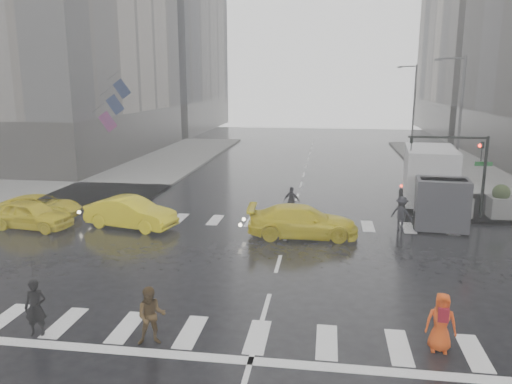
% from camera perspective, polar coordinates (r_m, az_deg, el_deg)
% --- Properties ---
extents(ground, '(120.00, 120.00, 0.00)m').
position_cam_1_polar(ground, '(20.53, 2.56, -8.19)').
color(ground, black).
rests_on(ground, ground).
extents(sidewalk_nw, '(35.00, 35.00, 0.15)m').
position_cam_1_polar(sidewalk_nw, '(42.99, -21.66, 2.05)').
color(sidewalk_nw, slate).
rests_on(sidewalk_nw, ground).
extents(road_markings, '(18.00, 48.00, 0.01)m').
position_cam_1_polar(road_markings, '(20.53, 2.56, -8.17)').
color(road_markings, silver).
rests_on(road_markings, ground).
extents(traffic_signal_pole, '(4.45, 0.42, 4.50)m').
position_cam_1_polar(traffic_signal_pole, '(28.33, 22.84, 3.36)').
color(traffic_signal_pole, black).
rests_on(traffic_signal_pole, ground).
extents(street_lamp_near, '(2.15, 0.22, 9.00)m').
position_cam_1_polar(street_lamp_near, '(38.25, 22.13, 8.19)').
color(street_lamp_near, '#59595B').
rests_on(street_lamp_near, ground).
extents(street_lamp_far, '(2.15, 0.22, 9.00)m').
position_cam_1_polar(street_lamp_far, '(57.85, 17.50, 9.72)').
color(street_lamp_far, '#59595B').
rests_on(street_lamp_far, ground).
extents(planter_west, '(1.10, 1.10, 1.80)m').
position_cam_1_polar(planter_west, '(28.48, 18.46, -0.83)').
color(planter_west, slate).
rests_on(planter_west, ground).
extents(planter_mid, '(1.10, 1.10, 1.80)m').
position_cam_1_polar(planter_mid, '(28.91, 22.36, -0.95)').
color(planter_mid, slate).
rests_on(planter_mid, ground).
extents(planter_east, '(1.10, 1.10, 1.80)m').
position_cam_1_polar(planter_east, '(29.47, 26.13, -1.05)').
color(planter_east, slate).
rests_on(planter_east, ground).
extents(flag_cluster, '(2.87, 3.06, 4.69)m').
position_cam_1_polar(flag_cluster, '(41.28, -16.19, 9.83)').
color(flag_cluster, '#59595B').
rests_on(flag_cluster, ground).
extents(pedestrian_black, '(1.13, 1.14, 2.43)m').
position_cam_1_polar(pedestrian_black, '(15.87, -24.12, -9.54)').
color(pedestrian_black, black).
rests_on(pedestrian_black, ground).
extents(pedestrian_brown, '(0.97, 0.85, 1.70)m').
position_cam_1_polar(pedestrian_brown, '(14.68, -11.89, -13.68)').
color(pedestrian_brown, '#402E16').
rests_on(pedestrian_brown, ground).
extents(pedestrian_orange, '(0.88, 0.63, 1.68)m').
position_cam_1_polar(pedestrian_orange, '(14.94, 20.39, -13.76)').
color(pedestrian_orange, '#D9430F').
rests_on(pedestrian_orange, ground).
extents(pedestrian_far_a, '(1.06, 0.80, 1.61)m').
position_cam_1_polar(pedestrian_far_a, '(27.47, 4.10, -1.08)').
color(pedestrian_far_a, black).
rests_on(pedestrian_far_a, ground).
extents(pedestrian_far_b, '(1.26, 1.06, 1.71)m').
position_cam_1_polar(pedestrian_far_b, '(25.78, 16.29, -2.36)').
color(pedestrian_far_b, black).
rests_on(pedestrian_far_b, ground).
extents(taxi_front, '(4.37, 2.20, 1.43)m').
position_cam_1_polar(taxi_front, '(27.48, -24.29, -2.37)').
color(taxi_front, yellow).
rests_on(taxi_front, ground).
extents(taxi_mid, '(4.92, 2.64, 1.54)m').
position_cam_1_polar(taxi_mid, '(25.95, -14.13, -2.32)').
color(taxi_mid, yellow).
rests_on(taxi_mid, ground).
extents(taxi_rear, '(4.73, 2.39, 1.51)m').
position_cam_1_polar(taxi_rear, '(23.81, 5.36, -3.36)').
color(taxi_rear, yellow).
rests_on(taxi_rear, ground).
extents(taxi_far, '(3.98, 2.19, 1.22)m').
position_cam_1_polar(taxi_far, '(29.54, -23.47, -1.52)').
color(taxi_far, yellow).
rests_on(taxi_far, ground).
extents(box_truck, '(2.58, 6.89, 3.66)m').
position_cam_1_polar(box_truck, '(28.55, 19.52, 1.12)').
color(box_truck, silver).
rests_on(box_truck, ground).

